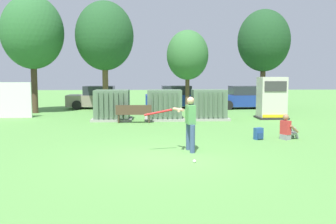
{
  "coord_description": "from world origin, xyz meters",
  "views": [
    {
      "loc": [
        -0.23,
        -10.64,
        2.44
      ],
      "look_at": [
        0.4,
        3.5,
        1.0
      ],
      "focal_mm": 39.57,
      "sensor_mm": 36.0,
      "label": 1
    }
  ],
  "objects": [
    {
      "name": "park_bench",
      "position": [
        -1.13,
        7.92,
        0.54
      ],
      "size": [
        1.81,
        0.44,
        0.92
      ],
      "color": "#4C3828",
      "rests_on": "ground"
    },
    {
      "name": "transformer_west",
      "position": [
        -2.34,
        9.07,
        0.79
      ],
      "size": [
        2.1,
        1.7,
        1.62
      ],
      "color": "#9E9B93",
      "rests_on": "ground"
    },
    {
      "name": "parked_car_right_of_center",
      "position": [
        6.35,
        15.55,
        0.75
      ],
      "size": [
        4.3,
        2.12,
        1.62
      ],
      "color": "navy",
      "rests_on": "ground"
    },
    {
      "name": "sports_ball",
      "position": [
        0.95,
        -0.63,
        0.04
      ],
      "size": [
        0.09,
        0.09,
        0.09
      ],
      "primitive_type": "sphere",
      "color": "white",
      "rests_on": "ground"
    },
    {
      "name": "tree_center_right",
      "position": [
        2.25,
        14.9,
        3.75
      ],
      "size": [
        2.86,
        2.86,
        5.47
      ],
      "color": "brown",
      "rests_on": "ground"
    },
    {
      "name": "tree_center_left",
      "position": [
        -3.24,
        13.68,
        4.89
      ],
      "size": [
        3.73,
        3.73,
        7.13
      ],
      "color": "brown",
      "rests_on": "ground"
    },
    {
      "name": "transformer_mid_east",
      "position": [
        2.87,
        9.23,
        0.79
      ],
      "size": [
        2.1,
        1.7,
        1.62
      ],
      "color": "#9E9B93",
      "rests_on": "ground"
    },
    {
      "name": "tree_right",
      "position": [
        7.69,
        15.46,
        4.79
      ],
      "size": [
        3.65,
        3.65,
        6.98
      ],
      "color": "#4C3828",
      "rests_on": "ground"
    },
    {
      "name": "tree_left",
      "position": [
        -7.62,
        13.08,
        5.02
      ],
      "size": [
        3.83,
        3.83,
        7.32
      ],
      "color": "#4C3828",
      "rests_on": "ground"
    },
    {
      "name": "backpack",
      "position": [
        3.79,
        2.95,
        0.21
      ],
      "size": [
        0.37,
        0.34,
        0.44
      ],
      "color": "#264C8C",
      "rests_on": "ground"
    },
    {
      "name": "transformer_mid_west",
      "position": [
        0.45,
        9.11,
        0.79
      ],
      "size": [
        2.1,
        1.7,
        1.62
      ],
      "color": "#9E9B93",
      "rests_on": "ground"
    },
    {
      "name": "batter",
      "position": [
        0.94,
        0.9,
        0.98
      ],
      "size": [
        1.62,
        0.74,
        1.74
      ],
      "color": "#384C75",
      "rests_on": "ground"
    },
    {
      "name": "parked_car_left_of_center",
      "position": [
        1.46,
        16.3,
        0.75
      ],
      "size": [
        4.23,
        1.98,
        1.62
      ],
      "color": "navy",
      "rests_on": "ground"
    },
    {
      "name": "generator_enclosure",
      "position": [
        6.4,
        9.49,
        1.14
      ],
      "size": [
        1.6,
        1.4,
        2.3
      ],
      "color": "#262626",
      "rests_on": "ground"
    },
    {
      "name": "parked_car_leftmost",
      "position": [
        -4.09,
        16.05,
        0.75
      ],
      "size": [
        4.2,
        1.93,
        1.62
      ],
      "color": "gray",
      "rests_on": "ground"
    },
    {
      "name": "ground_plane",
      "position": [
        0.0,
        0.0,
        0.0
      ],
      "size": [
        96.0,
        96.0,
        0.0
      ],
      "primitive_type": "plane",
      "color": "#5B9947"
    },
    {
      "name": "seated_spectator",
      "position": [
        4.88,
        2.93,
        0.38
      ],
      "size": [
        0.79,
        0.67,
        0.96
      ],
      "color": "gray",
      "rests_on": "ground"
    }
  ]
}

